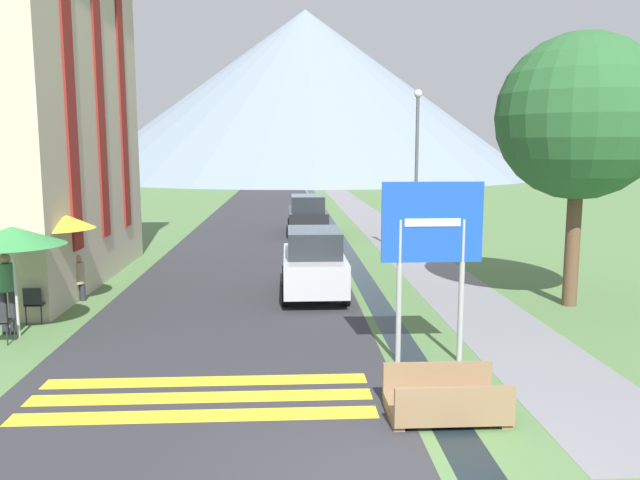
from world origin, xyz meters
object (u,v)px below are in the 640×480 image
object	(u,v)px
person_seated_far	(46,285)
streetlamp	(417,162)
cafe_umbrella_middle_yellow	(51,219)
cafe_chair_near_left	(35,302)
person_standing_terrace	(7,287)
road_sign	(432,242)
tree_by_path	(580,118)
parked_car_far	(307,215)
cafe_chair_middle	(49,289)
cafe_umbrella_front_green	(12,236)
parked_car_near	(314,263)
person_seated_near	(78,275)
footbridge	(445,402)

from	to	relation	value
person_seated_far	streetlamp	world-z (taller)	streetlamp
streetlamp	cafe_umbrella_middle_yellow	bearing A→B (deg)	-148.12
cafe_chair_near_left	person_standing_terrace	bearing A→B (deg)	-90.99
person_standing_terrace	streetlamp	distance (m)	13.88
road_sign	cafe_umbrella_middle_yellow	bearing A→B (deg)	151.80
tree_by_path	parked_car_far	bearing A→B (deg)	114.01
person_seated_far	tree_by_path	size ratio (longest dim) A/B	0.19
cafe_chair_middle	cafe_umbrella_middle_yellow	bearing A→B (deg)	77.14
cafe_umbrella_front_green	person_seated_far	xyz separation A→B (m)	(-0.10, 1.85, -1.44)
parked_car_near	cafe_chair_middle	size ratio (longest dim) A/B	4.52
cafe_umbrella_front_green	parked_car_far	bearing A→B (deg)	67.30
parked_car_near	parked_car_far	xyz separation A→B (m)	(0.25, 12.45, 0.00)
parked_car_far	tree_by_path	distance (m)	15.64
person_seated_far	person_seated_near	size ratio (longest dim) A/B	1.05
person_standing_terrace	person_seated_near	size ratio (longest dim) A/B	1.42
parked_car_near	cafe_chair_middle	xyz separation A→B (m)	(-6.59, -1.09, -0.39)
tree_by_path	road_sign	bearing A→B (deg)	-138.25
person_seated_near	streetlamp	distance (m)	11.89
parked_car_far	tree_by_path	world-z (taller)	tree_by_path
cafe_chair_near_left	person_seated_near	bearing A→B (deg)	101.05
cafe_chair_middle	cafe_umbrella_front_green	xyz separation A→B (m)	(0.20, -2.32, 1.63)
parked_car_near	streetlamp	xyz separation A→B (m)	(3.88, 5.49, 2.58)
parked_car_near	person_standing_terrace	xyz separation A→B (m)	(-6.67, -3.18, 0.11)
person_seated_far	road_sign	bearing A→B (deg)	-24.91
parked_car_near	streetlamp	distance (m)	7.20
cafe_umbrella_middle_yellow	person_seated_near	world-z (taller)	cafe_umbrella_middle_yellow
parked_car_near	person_seated_far	distance (m)	6.67
footbridge	parked_car_far	size ratio (longest dim) A/B	0.39
person_standing_terrace	tree_by_path	bearing A→B (deg)	7.70
parked_car_far	cafe_chair_middle	bearing A→B (deg)	-116.80
cafe_umbrella_front_green	tree_by_path	size ratio (longest dim) A/B	0.35
road_sign	parked_car_far	world-z (taller)	road_sign
cafe_chair_middle	parked_car_far	bearing A→B (deg)	90.39
road_sign	cafe_umbrella_front_green	bearing A→B (deg)	166.16
footbridge	person_seated_far	xyz separation A→B (m)	(-8.08, 6.26, 0.48)
footbridge	tree_by_path	distance (m)	9.18
cafe_umbrella_middle_yellow	person_seated_near	bearing A→B (deg)	64.19
parked_car_near	person_seated_far	xyz separation A→B (m)	(-6.48, -1.56, -0.20)
parked_car_near	person_seated_near	xyz separation A→B (m)	(-6.14, -0.26, -0.23)
cafe_chair_middle	tree_by_path	world-z (taller)	tree_by_path
person_seated_near	tree_by_path	world-z (taller)	tree_by_path
footbridge	person_seated_far	world-z (taller)	person_seated_far
cafe_umbrella_front_green	tree_by_path	bearing A→B (deg)	8.87
person_standing_terrace	streetlamp	bearing A→B (deg)	39.40
cafe_umbrella_front_green	person_seated_near	bearing A→B (deg)	85.61
parked_car_near	person_seated_far	size ratio (longest dim) A/B	3.00
person_seated_near	cafe_chair_middle	bearing A→B (deg)	-118.38
road_sign	person_standing_terrace	bearing A→B (deg)	165.16
parked_car_near	tree_by_path	xyz separation A→B (m)	(6.42, -1.41, 3.78)
road_sign	person_seated_far	size ratio (longest dim) A/B	2.61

